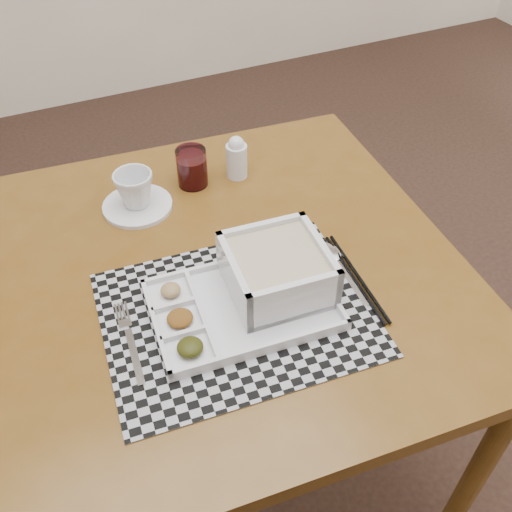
# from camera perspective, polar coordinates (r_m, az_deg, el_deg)

# --- Properties ---
(dining_table) EXTENTS (0.98, 0.98, 0.68)m
(dining_table) POSITION_cam_1_polar(r_m,az_deg,el_deg) (1.16, -3.21, -3.35)
(dining_table) COLOR #57350F
(dining_table) RESTS_ON ground
(placemat) EXTENTS (0.49, 0.40, 0.00)m
(placemat) POSITION_cam_1_polar(r_m,az_deg,el_deg) (1.02, -1.99, -5.78)
(placemat) COLOR #9999A0
(placemat) RESTS_ON dining_table
(serving_tray) EXTENTS (0.34, 0.25, 0.10)m
(serving_tray) POSITION_cam_1_polar(r_m,az_deg,el_deg) (1.02, 1.03, -2.54)
(serving_tray) COLOR silver
(serving_tray) RESTS_ON placemat
(fork) EXTENTS (0.03, 0.19, 0.00)m
(fork) POSITION_cam_1_polar(r_m,az_deg,el_deg) (1.00, -12.58, -8.18)
(fork) COLOR silver
(fork) RESTS_ON placemat
(spoon) EXTENTS (0.04, 0.18, 0.01)m
(spoon) POSITION_cam_1_polar(r_m,az_deg,el_deg) (1.12, 7.82, -0.04)
(spoon) COLOR silver
(spoon) RESTS_ON placemat
(chopsticks) EXTENTS (0.04, 0.24, 0.01)m
(chopsticks) POSITION_cam_1_polar(r_m,az_deg,el_deg) (1.09, 9.98, -2.12)
(chopsticks) COLOR black
(chopsticks) RESTS_ON placemat
(saucer) EXTENTS (0.15, 0.15, 0.01)m
(saucer) POSITION_cam_1_polar(r_m,az_deg,el_deg) (1.26, -11.76, 4.93)
(saucer) COLOR silver
(saucer) RESTS_ON dining_table
(cup) EXTENTS (0.10, 0.10, 0.08)m
(cup) POSITION_cam_1_polar(r_m,az_deg,el_deg) (1.23, -12.04, 6.53)
(cup) COLOR silver
(cup) RESTS_ON saucer
(juice_glass) EXTENTS (0.07, 0.07, 0.09)m
(juice_glass) POSITION_cam_1_polar(r_m,az_deg,el_deg) (1.29, -6.41, 8.66)
(juice_glass) COLOR white
(juice_glass) RESTS_ON dining_table
(creamer_bottle) EXTENTS (0.05, 0.05, 0.10)m
(creamer_bottle) POSITION_cam_1_polar(r_m,az_deg,el_deg) (1.30, -1.95, 9.80)
(creamer_bottle) COLOR silver
(creamer_bottle) RESTS_ON dining_table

